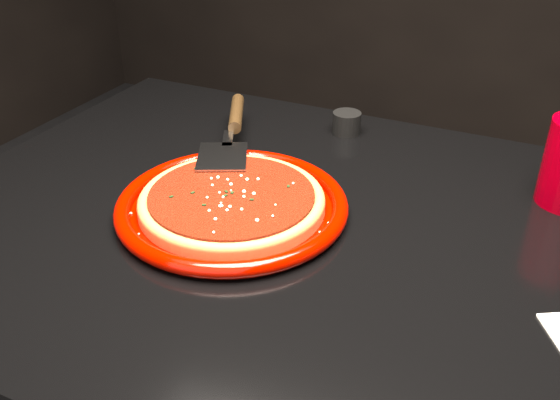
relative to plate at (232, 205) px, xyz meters
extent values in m
cylinder|color=#7C0500|center=(0.00, 0.00, 0.00)|extent=(0.36, 0.36, 0.02)
cylinder|color=brown|center=(0.00, 0.00, 0.00)|extent=(0.28, 0.28, 0.01)
torus|color=brown|center=(0.00, 0.00, 0.01)|extent=(0.28, 0.28, 0.02)
cylinder|color=maroon|center=(0.00, 0.00, 0.01)|extent=(0.25, 0.25, 0.01)
cylinder|color=black|center=(0.05, 0.33, 0.01)|extent=(0.05, 0.05, 0.04)
camera|label=1|loc=(0.38, -0.65, 0.45)|focal=40.00mm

